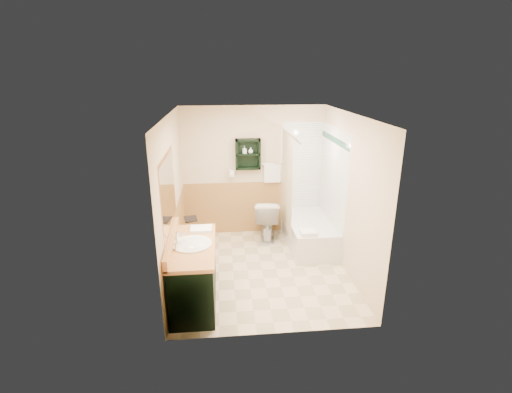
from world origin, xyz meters
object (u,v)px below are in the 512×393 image
object	(u,v)px
wall_shelf	(248,154)
vanity	(194,273)
bathtub	(308,232)
toilet	(267,219)
vanity_book	(184,213)
soap_bottle_b	(251,151)
soap_bottle_a	(245,152)
hair_dryer	(232,173)

from	to	relation	value
wall_shelf	vanity	world-z (taller)	wall_shelf
bathtub	wall_shelf	bearing A→B (deg)	149.53
vanity	toilet	bearing A→B (deg)	57.17
vanity_book	soap_bottle_b	world-z (taller)	soap_bottle_b
vanity_book	toilet	bearing A→B (deg)	27.63
vanity_book	wall_shelf	bearing A→B (deg)	41.26
bathtub	soap_bottle_a	size ratio (longest dim) A/B	11.42
vanity	soap_bottle_b	bearing A→B (deg)	66.17
bathtub	hair_dryer	bearing A→B (deg)	154.64
soap_bottle_a	wall_shelf	bearing A→B (deg)	4.62
vanity	vanity_book	size ratio (longest dim) A/B	5.39
hair_dryer	vanity	bearing A→B (deg)	-105.36
wall_shelf	vanity	bearing A→B (deg)	-112.69
toilet	hair_dryer	bearing A→B (deg)	-16.80
bathtub	toilet	xyz separation A→B (m)	(-0.70, 0.35, 0.14)
wall_shelf	soap_bottle_a	world-z (taller)	wall_shelf
toilet	soap_bottle_b	size ratio (longest dim) A/B	7.24
wall_shelf	soap_bottle_b	size ratio (longest dim) A/B	5.16
vanity_book	soap_bottle_a	bearing A→B (deg)	42.83
wall_shelf	bathtub	size ratio (longest dim) A/B	0.37
vanity_book	soap_bottle_a	distance (m)	1.76
vanity	soap_bottle_b	xyz separation A→B (m)	(0.94, 2.14, 1.18)
toilet	soap_bottle_a	size ratio (longest dim) A/B	5.88
bathtub	soap_bottle_a	xyz separation A→B (m)	(-1.09, 0.60, 1.35)
wall_shelf	soap_bottle_b	world-z (taller)	wall_shelf
vanity	soap_bottle_b	distance (m)	2.62
hair_dryer	vanity_book	world-z (taller)	hair_dryer
wall_shelf	vanity	size ratio (longest dim) A/B	0.41
wall_shelf	soap_bottle_b	bearing A→B (deg)	-5.92
soap_bottle_b	toilet	bearing A→B (deg)	-41.98
wall_shelf	vanity_book	xyz separation A→B (m)	(-1.06, -1.31, -0.58)
hair_dryer	soap_bottle_a	size ratio (longest dim) A/B	1.83
toilet	soap_bottle_b	distance (m)	1.28
bathtub	vanity	bearing A→B (deg)	-141.32
wall_shelf	bathtub	world-z (taller)	wall_shelf
wall_shelf	bathtub	bearing A→B (deg)	-30.47
hair_dryer	toilet	size ratio (longest dim) A/B	0.31
vanity_book	soap_bottle_b	bearing A→B (deg)	39.90
toilet	vanity_book	xyz separation A→B (m)	(-1.38, -1.06, 0.59)
toilet	bathtub	bearing A→B (deg)	160.65
hair_dryer	soap_bottle_a	bearing A→B (deg)	-7.18
wall_shelf	toilet	bearing A→B (deg)	-37.99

